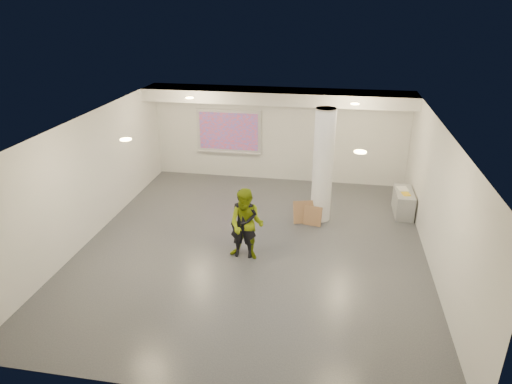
% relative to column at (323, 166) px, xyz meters
% --- Properties ---
extents(floor, '(8.00, 9.00, 0.01)m').
position_rel_column_xyz_m(floor, '(-1.50, -1.80, -1.50)').
color(floor, '#3A3D42').
rests_on(floor, ground).
extents(ceiling, '(8.00, 9.00, 0.01)m').
position_rel_column_xyz_m(ceiling, '(-1.50, -1.80, 1.50)').
color(ceiling, silver).
rests_on(ceiling, floor).
extents(wall_back, '(8.00, 0.01, 3.00)m').
position_rel_column_xyz_m(wall_back, '(-1.50, 2.70, 0.00)').
color(wall_back, silver).
rests_on(wall_back, floor).
extents(wall_front, '(8.00, 0.01, 3.00)m').
position_rel_column_xyz_m(wall_front, '(-1.50, -6.30, 0.00)').
color(wall_front, silver).
rests_on(wall_front, floor).
extents(wall_left, '(0.01, 9.00, 3.00)m').
position_rel_column_xyz_m(wall_left, '(-5.50, -1.80, 0.00)').
color(wall_left, silver).
rests_on(wall_left, floor).
extents(wall_right, '(0.01, 9.00, 3.00)m').
position_rel_column_xyz_m(wall_right, '(2.50, -1.80, 0.00)').
color(wall_right, silver).
rests_on(wall_right, floor).
extents(soffit_band, '(8.00, 1.10, 0.36)m').
position_rel_column_xyz_m(soffit_band, '(-1.50, 2.15, 1.32)').
color(soffit_band, silver).
rests_on(soffit_band, ceiling).
extents(downlight_nw, '(0.22, 0.22, 0.02)m').
position_rel_column_xyz_m(downlight_nw, '(-3.70, 0.70, 1.48)').
color(downlight_nw, '#E6C774').
rests_on(downlight_nw, ceiling).
extents(downlight_ne, '(0.22, 0.22, 0.02)m').
position_rel_column_xyz_m(downlight_ne, '(0.70, 0.70, 1.48)').
color(downlight_ne, '#E6C774').
rests_on(downlight_ne, ceiling).
extents(downlight_sw, '(0.22, 0.22, 0.02)m').
position_rel_column_xyz_m(downlight_sw, '(-3.70, -3.30, 1.48)').
color(downlight_sw, '#E6C774').
rests_on(downlight_sw, ceiling).
extents(downlight_se, '(0.22, 0.22, 0.02)m').
position_rel_column_xyz_m(downlight_se, '(0.70, -3.30, 1.48)').
color(downlight_se, '#E6C774').
rests_on(downlight_se, ceiling).
extents(column, '(0.52, 0.52, 3.00)m').
position_rel_column_xyz_m(column, '(0.00, 0.00, 0.00)').
color(column, white).
rests_on(column, floor).
extents(projection_screen, '(2.10, 0.13, 1.42)m').
position_rel_column_xyz_m(projection_screen, '(-3.10, 2.65, 0.03)').
color(projection_screen, silver).
rests_on(projection_screen, wall_back).
extents(credenza, '(0.47, 1.13, 0.66)m').
position_rel_column_xyz_m(credenza, '(2.22, 0.70, -1.17)').
color(credenza, gray).
rests_on(credenza, floor).
extents(papers_stack, '(0.32, 0.38, 0.02)m').
position_rel_column_xyz_m(papers_stack, '(2.18, 0.87, -0.83)').
color(papers_stack, white).
rests_on(papers_stack, credenza).
extents(postit_pad, '(0.24, 0.29, 0.03)m').
position_rel_column_xyz_m(postit_pad, '(2.22, 0.50, -0.83)').
color(postit_pad, yellow).
rests_on(postit_pad, credenza).
extents(cardboard_back, '(0.50, 0.25, 0.51)m').
position_rel_column_xyz_m(cardboard_back, '(-0.18, -0.42, -1.24)').
color(cardboard_back, '#866140').
rests_on(cardboard_back, floor).
extents(cardboard_front, '(0.59, 0.39, 0.58)m').
position_rel_column_xyz_m(cardboard_front, '(-0.42, -0.29, -1.21)').
color(cardboard_front, '#866140').
rests_on(cardboard_front, floor).
extents(woman, '(0.61, 0.42, 1.62)m').
position_rel_column_xyz_m(woman, '(-1.63, -2.24, -0.69)').
color(woman, black).
rests_on(woman, floor).
extents(man, '(0.89, 0.73, 1.67)m').
position_rel_column_xyz_m(man, '(-1.56, -2.29, -0.67)').
color(man, olive).
rests_on(man, floor).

